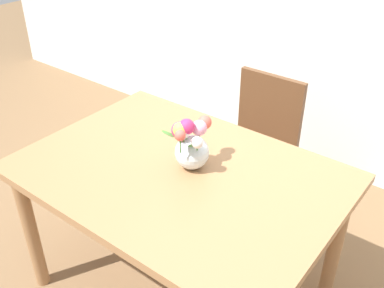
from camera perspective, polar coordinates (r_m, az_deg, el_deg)
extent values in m
plane|color=brown|center=(2.51, -1.41, -18.03)|extent=(12.00, 12.00, 0.00)
cube|color=#9E7047|center=(1.99, -1.70, -3.84)|extent=(1.41, 1.00, 0.04)
cylinder|color=#9E7047|center=(2.42, -20.00, -10.43)|extent=(0.07, 0.07, 0.74)
cylinder|color=#9E7047|center=(2.82, -6.06, -1.71)|extent=(0.07, 0.07, 0.74)
cylinder|color=#9E7047|center=(2.31, 17.91, -12.23)|extent=(0.07, 0.07, 0.74)
cube|color=brown|center=(2.71, 7.60, -1.06)|extent=(0.42, 0.42, 0.04)
cylinder|color=brown|center=(2.66, 8.55, -8.35)|extent=(0.04, 0.04, 0.44)
cylinder|color=brown|center=(2.80, 2.18, -5.52)|extent=(0.04, 0.04, 0.44)
cylinder|color=brown|center=(2.92, 12.13, -4.62)|extent=(0.04, 0.04, 0.44)
cylinder|color=brown|center=(3.05, 6.15, -2.23)|extent=(0.04, 0.04, 0.44)
cube|color=brown|center=(2.75, 10.01, 4.66)|extent=(0.42, 0.04, 0.42)
sphere|color=silver|center=(1.96, 0.00, -1.07)|extent=(0.15, 0.15, 0.15)
sphere|color=#E55B4C|center=(1.97, 1.63, 2.80)|extent=(0.06, 0.06, 0.06)
cylinder|color=#478438|center=(1.98, 1.62, 2.12)|extent=(0.01, 0.01, 0.05)
sphere|color=white|center=(1.89, -1.09, 1.44)|extent=(0.05, 0.05, 0.05)
cylinder|color=#478438|center=(1.90, -1.08, 0.73)|extent=(0.01, 0.01, 0.05)
sphere|color=#EA9EBC|center=(1.92, 0.94, 2.08)|extent=(0.07, 0.07, 0.07)
cylinder|color=#478438|center=(1.94, 0.93, 1.37)|extent=(0.01, 0.01, 0.06)
sphere|color=#D12D66|center=(1.90, -1.57, 1.78)|extent=(0.07, 0.07, 0.07)
cylinder|color=#478438|center=(1.92, -1.55, 1.03)|extent=(0.01, 0.01, 0.06)
sphere|color=#D12D66|center=(1.88, -0.70, 2.24)|extent=(0.07, 0.07, 0.07)
cylinder|color=#478438|center=(1.90, -0.69, 1.20)|extent=(0.01, 0.01, 0.08)
sphere|color=#EFD14C|center=(1.88, -1.56, 1.85)|extent=(0.07, 0.07, 0.07)
cylinder|color=#478438|center=(1.90, -1.55, 0.95)|extent=(0.01, 0.01, 0.07)
sphere|color=#E55B4C|center=(1.81, -1.54, 1.11)|extent=(0.05, 0.05, 0.05)
cylinder|color=#478438|center=(1.83, -1.52, -0.01)|extent=(0.01, 0.01, 0.08)
sphere|color=white|center=(1.85, 0.68, 0.21)|extent=(0.05, 0.05, 0.05)
cylinder|color=#478438|center=(1.86, 0.67, -0.31)|extent=(0.01, 0.01, 0.04)
ellipsoid|color=#478438|center=(1.93, -3.00, 1.31)|extent=(0.07, 0.05, 0.03)
ellipsoid|color=#478438|center=(1.87, -0.17, -0.21)|extent=(0.06, 0.07, 0.04)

